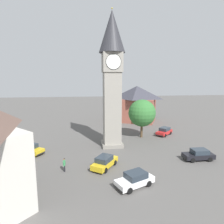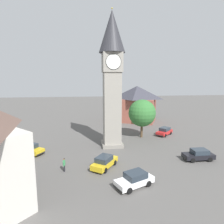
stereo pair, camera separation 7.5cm
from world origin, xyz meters
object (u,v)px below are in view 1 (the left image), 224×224
at_px(clock_tower, 112,69).
at_px(pedestrian, 64,164).
at_px(car_blue_kerb, 30,149).
at_px(car_red_corner, 135,179).
at_px(car_black_far, 199,155).
at_px(car_silver_kerb, 105,162).
at_px(building_terrace_right, 137,103).
at_px(car_white_side, 164,131).
at_px(tree, 142,113).

bearing_deg(clock_tower, pedestrian, -129.93).
relative_size(car_blue_kerb, car_red_corner, 0.98).
bearing_deg(car_red_corner, clock_tower, 92.17).
bearing_deg(car_black_far, car_blue_kerb, 166.29).
bearing_deg(car_red_corner, car_silver_kerb, 118.81).
relative_size(car_black_far, pedestrian, 2.47).
xyz_separation_m(car_silver_kerb, car_red_corner, (2.62, -4.76, 0.00)).
relative_size(car_blue_kerb, building_terrace_right, 0.36).
bearing_deg(clock_tower, car_white_side, 22.66).
bearing_deg(pedestrian, clock_tower, 50.07).
xyz_separation_m(car_white_side, car_black_far, (-0.38, -12.32, 0.00)).
bearing_deg(tree, car_blue_kerb, -163.11).
distance_m(car_blue_kerb, car_black_far, 24.28).
height_order(car_blue_kerb, car_red_corner, same).
bearing_deg(car_black_far, building_terrace_right, 93.52).
bearing_deg(building_terrace_right, car_black_far, -86.48).
bearing_deg(car_blue_kerb, car_red_corner, -39.92).
xyz_separation_m(car_black_far, pedestrian, (-18.00, -0.83, 0.25)).
bearing_deg(car_silver_kerb, pedestrian, -175.79).
relative_size(car_white_side, building_terrace_right, 0.35).
relative_size(clock_tower, pedestrian, 12.83).
bearing_deg(pedestrian, car_black_far, 2.63).
xyz_separation_m(car_red_corner, pedestrian, (-7.53, 4.40, 0.25)).
height_order(clock_tower, car_red_corner, clock_tower).
xyz_separation_m(car_white_side, building_terrace_right, (-1.98, 13.67, 4.05)).
relative_size(car_silver_kerb, car_red_corner, 0.97).
bearing_deg(tree, car_white_side, 9.11).
xyz_separation_m(car_red_corner, car_black_far, (10.47, 5.22, 0.00)).
relative_size(clock_tower, car_red_corner, 4.87).
distance_m(car_red_corner, tree, 18.17).
relative_size(car_blue_kerb, pedestrian, 2.59).
relative_size(car_silver_kerb, car_black_far, 1.04).
distance_m(clock_tower, car_silver_kerb, 14.55).
relative_size(car_blue_kerb, car_white_side, 1.04).
bearing_deg(car_white_side, tree, -170.89).
relative_size(tree, building_terrace_right, 0.60).
distance_m(car_black_far, pedestrian, 18.02).
relative_size(car_red_corner, pedestrian, 2.64).
bearing_deg(car_white_side, car_silver_kerb, -136.50).
bearing_deg(building_terrace_right, car_silver_kerb, -113.48).
relative_size(car_red_corner, tree, 0.61).
bearing_deg(car_red_corner, pedestrian, 149.71).
distance_m(car_black_far, tree, 13.03).
bearing_deg(car_white_side, pedestrian, -144.43).
distance_m(car_silver_kerb, car_black_far, 13.10).
distance_m(car_red_corner, pedestrian, 8.72).
distance_m(car_blue_kerb, car_red_corner, 17.11).
bearing_deg(car_black_far, tree, 111.86).
height_order(car_black_far, pedestrian, pedestrian).
bearing_deg(clock_tower, car_red_corner, -87.83).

